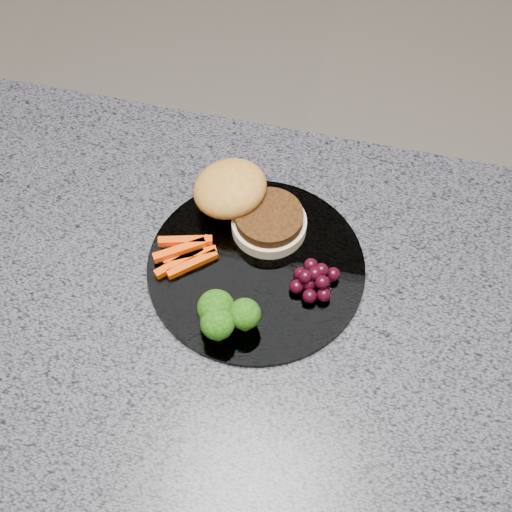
{
  "coord_description": "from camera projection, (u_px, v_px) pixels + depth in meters",
  "views": [
    {
      "loc": [
        0.21,
        -0.37,
        1.62
      ],
      "look_at": [
        0.1,
        0.07,
        0.93
      ],
      "focal_mm": 50.0,
      "sensor_mm": 36.0,
      "label": 1
    }
  ],
  "objects": [
    {
      "name": "countertop",
      "position": [
        157.0,
        308.0,
        0.84
      ],
      "size": [
        1.2,
        0.6,
        0.04
      ],
      "primitive_type": "cube",
      "color": "#55545F",
      "rests_on": "island_cabinet"
    },
    {
      "name": "island_cabinet",
      "position": [
        188.0,
        435.0,
        1.22
      ],
      "size": [
        1.2,
        0.6,
        0.86
      ],
      "primitive_type": "cube",
      "color": "brown",
      "rests_on": "ground"
    },
    {
      "name": "burger",
      "position": [
        244.0,
        202.0,
        0.87
      ],
      "size": [
        0.16,
        0.13,
        0.05
      ],
      "rotation": [
        0.0,
        0.0,
        -0.22
      ],
      "color": "beige",
      "rests_on": "plate"
    },
    {
      "name": "carrot_sticks",
      "position": [
        185.0,
        253.0,
        0.85
      ],
      "size": [
        0.07,
        0.07,
        0.02
      ],
      "rotation": [
        0.0,
        0.0,
        0.35
      ],
      "color": "#F04404",
      "rests_on": "plate"
    },
    {
      "name": "plate",
      "position": [
        256.0,
        267.0,
        0.85
      ],
      "size": [
        0.26,
        0.26,
        0.01
      ],
      "primitive_type": "cylinder",
      "color": "white",
      "rests_on": "countertop"
    },
    {
      "name": "grape_bunch",
      "position": [
        315.0,
        279.0,
        0.82
      ],
      "size": [
        0.06,
        0.05,
        0.03
      ],
      "rotation": [
        0.0,
        0.0,
        0.12
      ],
      "color": "black",
      "rests_on": "plate"
    },
    {
      "name": "broccoli",
      "position": [
        224.0,
        315.0,
        0.78
      ],
      "size": [
        0.07,
        0.06,
        0.05
      ],
      "rotation": [
        0.0,
        0.0,
        -0.19
      ],
      "color": "olive",
      "rests_on": "plate"
    }
  ]
}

